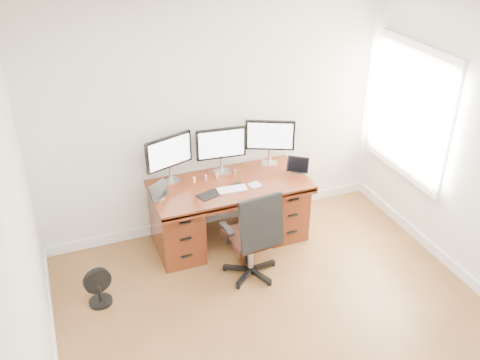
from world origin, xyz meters
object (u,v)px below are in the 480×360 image
object	(u,v)px
desk	(229,209)
monitor_center	(221,145)
keyboard	(232,189)
floor_fan	(98,288)
office_chair	(253,249)

from	to	relation	value
desk	monitor_center	xyz separation A→B (m)	(-0.00, 0.24, 0.68)
monitor_center	keyboard	world-z (taller)	monitor_center
monitor_center	keyboard	size ratio (longest dim) A/B	1.77
floor_fan	keyboard	xyz separation A→B (m)	(1.51, 0.37, 0.57)
office_chair	keyboard	bearing A→B (deg)	87.37
desk	monitor_center	bearing A→B (deg)	90.04
desk	floor_fan	xyz separation A→B (m)	(-1.53, -0.54, -0.21)
office_chair	monitor_center	size ratio (longest dim) A/B	1.86
monitor_center	keyboard	xyz separation A→B (m)	(-0.03, -0.41, -0.33)
office_chair	keyboard	world-z (taller)	office_chair
office_chair	monitor_center	xyz separation A→B (m)	(0.00, 0.93, 0.75)
monitor_center	floor_fan	bearing A→B (deg)	-147.53
desk	keyboard	distance (m)	0.39
office_chair	floor_fan	world-z (taller)	office_chair
desk	monitor_center	world-z (taller)	monitor_center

